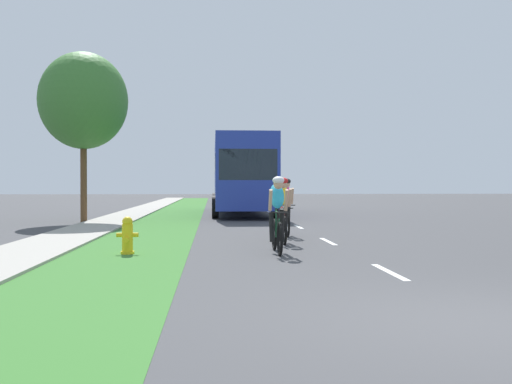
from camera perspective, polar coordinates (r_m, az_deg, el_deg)
ground_plane at (r=25.86m, az=2.14°, el=-2.40°), size 120.00×120.00×0.00m
grass_verge at (r=25.76m, az=-8.04°, el=-2.41°), size 2.48×70.00×0.01m
sidewalk_concrete at (r=25.99m, az=-12.71°, el=-2.39°), size 1.76×70.00×0.10m
lane_markings_center at (r=29.83m, az=1.30°, el=-1.97°), size 0.12×52.71×0.01m
fire_hydrant_yellow at (r=12.25m, az=-12.34°, el=-4.17°), size 0.44×0.38×0.76m
cyclist_lead at (r=12.11m, az=2.06°, el=-2.12°), size 0.42×1.72×1.58m
cyclist_trailing at (r=14.24m, az=2.53°, el=-1.69°), size 0.42×1.72×1.58m
cyclist_distant at (r=16.22m, az=2.86°, el=-1.40°), size 0.42×1.72×1.58m
bus_blue at (r=28.28m, az=-1.46°, el=1.89°), size 2.78×11.60×3.48m
pickup_white at (r=45.33m, az=-2.29°, el=0.00°), size 2.22×5.10×1.64m
suv_red at (r=57.41m, az=0.46°, el=0.28°), size 2.15×4.70×1.79m
sedan_maroon at (r=66.39m, az=-3.02°, el=0.19°), size 1.98×4.30×1.52m
street_tree_near at (r=23.17m, az=-16.37°, el=8.45°), size 3.29×3.29×6.36m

